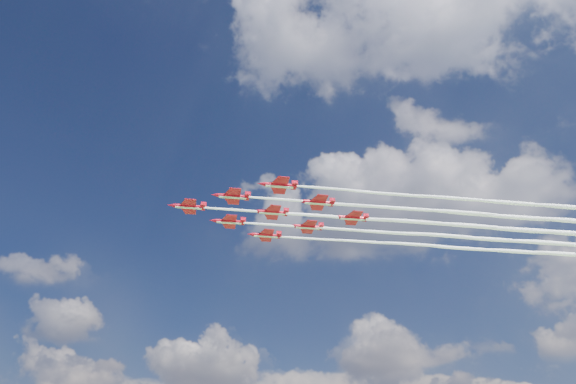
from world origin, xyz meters
name	(u,v)px	position (x,y,z in m)	size (l,w,h in m)	color
jet_lead	(450,225)	(44.08, 30.28, 74.33)	(131.67, 79.70, 2.49)	red
jet_row2_port	(500,216)	(57.39, 29.70, 74.33)	(131.67, 79.70, 2.49)	red
jet_row2_starb	(476,238)	(49.95, 42.24, 74.33)	(131.67, 79.70, 2.49)	red
jet_row3_port	(552,206)	(70.70, 29.11, 74.33)	(131.67, 79.70, 2.49)	red
jet_row3_centre	(524,230)	(63.26, 41.66, 74.33)	(131.67, 79.70, 2.49)	red
jet_row3_starb	(500,250)	(55.82, 54.20, 74.33)	(131.67, 79.70, 2.49)	red
jet_row4_port	(575,221)	(76.57, 41.07, 74.33)	(131.67, 79.70, 2.49)	red
jet_row4_starb	(546,243)	(69.13, 53.61, 74.33)	(131.67, 79.70, 2.49)	red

